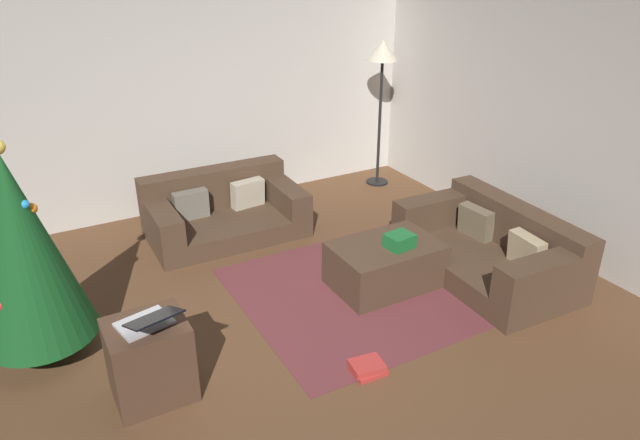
% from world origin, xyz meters
% --- Properties ---
extents(ground_plane, '(6.40, 6.40, 0.00)m').
position_xyz_m(ground_plane, '(0.00, 0.00, 0.00)').
color(ground_plane, brown).
extents(rear_partition, '(6.40, 0.12, 2.60)m').
position_xyz_m(rear_partition, '(0.00, 3.14, 1.30)').
color(rear_partition, beige).
rests_on(rear_partition, ground_plane).
extents(corner_partition, '(0.12, 6.40, 2.60)m').
position_xyz_m(corner_partition, '(3.14, 0.00, 1.30)').
color(corner_partition, beige).
rests_on(corner_partition, ground_plane).
extents(couch_left, '(1.60, 0.97, 0.64)m').
position_xyz_m(couch_left, '(0.34, 2.25, 0.24)').
color(couch_left, '#473323').
rests_on(couch_left, ground_plane).
extents(couch_right, '(1.03, 1.72, 0.62)m').
position_xyz_m(couch_right, '(2.25, 0.21, 0.25)').
color(couch_right, '#473323').
rests_on(couch_right, ground_plane).
extents(ottoman, '(0.95, 0.64, 0.41)m').
position_xyz_m(ottoman, '(1.24, 0.51, 0.20)').
color(ottoman, '#473323').
rests_on(ottoman, ground_plane).
extents(gift_box, '(0.25, 0.22, 0.12)m').
position_xyz_m(gift_box, '(1.31, 0.41, 0.47)').
color(gift_box, '#19662D').
rests_on(gift_box, ottoman).
extents(tv_remote, '(0.12, 0.17, 0.02)m').
position_xyz_m(tv_remote, '(1.29, 0.48, 0.42)').
color(tv_remote, black).
rests_on(tv_remote, ottoman).
extents(christmas_tree, '(0.82, 0.82, 1.69)m').
position_xyz_m(christmas_tree, '(-1.57, 0.93, 0.89)').
color(christmas_tree, brown).
rests_on(christmas_tree, ground_plane).
extents(side_table, '(0.52, 0.44, 0.58)m').
position_xyz_m(side_table, '(-0.98, 0.08, 0.29)').
color(side_table, '#4C3323').
rests_on(side_table, ground_plane).
extents(laptop, '(0.41, 0.47, 0.18)m').
position_xyz_m(laptop, '(-0.97, 0.02, 0.64)').
color(laptop, silver).
rests_on(laptop, side_table).
extents(book_stack, '(0.26, 0.22, 0.08)m').
position_xyz_m(book_stack, '(0.43, -0.45, 0.04)').
color(book_stack, '#B7332D').
rests_on(book_stack, ground_plane).
extents(corner_lamp, '(0.36, 0.36, 1.80)m').
position_xyz_m(corner_lamp, '(2.59, 2.62, 1.54)').
color(corner_lamp, black).
rests_on(corner_lamp, ground_plane).
extents(area_rug, '(2.60, 2.00, 0.01)m').
position_xyz_m(area_rug, '(1.24, 0.51, 0.00)').
color(area_rug, brown).
rests_on(area_rug, ground_plane).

